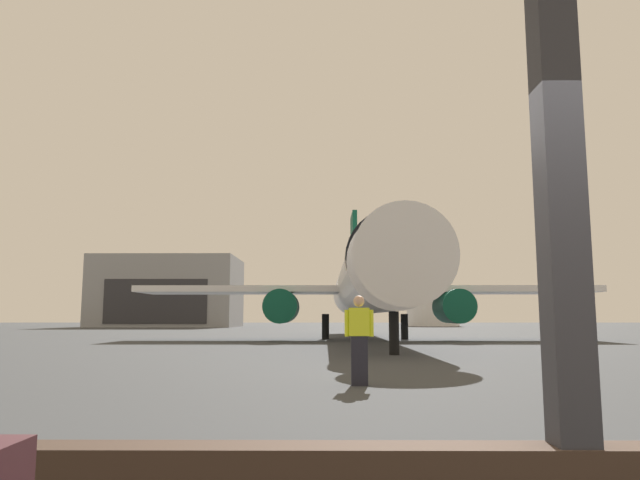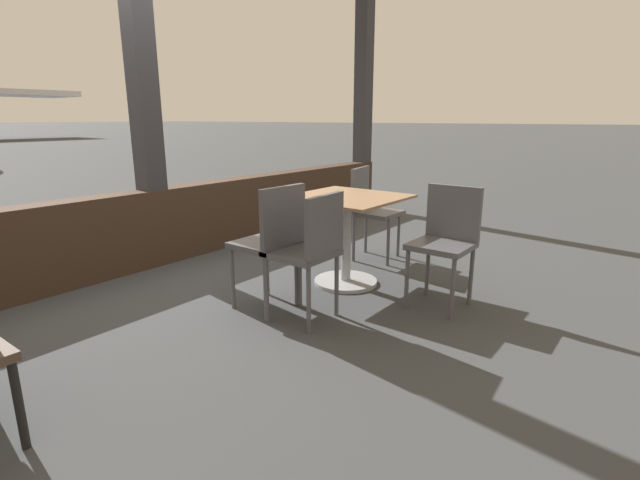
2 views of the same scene
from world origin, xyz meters
The scene contains 6 objects.
ground_plane centered at (0.00, 40.00, 0.00)m, with size 220.00×220.00×0.00m, color #383A3D.
window_frame centered at (0.00, 0.00, 1.26)m, with size 7.30×0.24×3.62m.
airplane centered at (1.25, 31.21, 3.21)m, with size 26.62×33.62×9.93m.
ground_crew_worker centered at (-0.52, 8.73, 0.90)m, with size 0.57×0.22×1.74m.
distant_hangar centered at (-23.32, 80.93, 4.86)m, with size 19.39×13.61×9.73m.
fuel_storage_tank centered at (15.24, 87.32, 2.99)m, with size 7.88×7.88×5.97m, color white.
Camera 1 is at (-1.20, -2.95, 1.31)m, focal length 33.10 mm.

